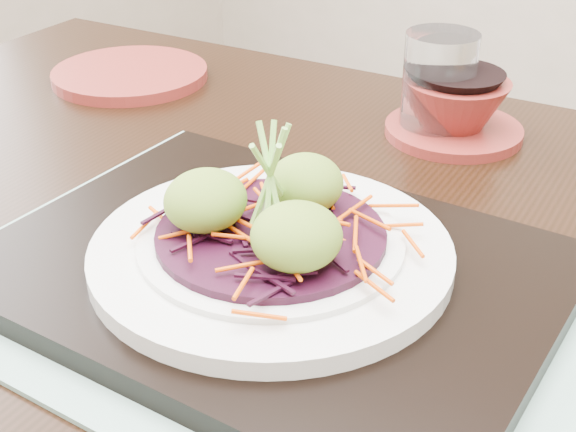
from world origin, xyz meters
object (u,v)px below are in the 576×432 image
Objects in this scene: dining_table at (297,350)px; water_glass at (439,85)px; white_plate at (271,250)px; terracotta_side_plate at (130,74)px; serving_tray at (271,271)px; terracotta_bowl_set at (455,111)px.

dining_table is 0.31m from water_glass.
terracotta_side_plate is at bearing 149.82° from white_plate.
terracotta_bowl_set is at bearing 88.96° from serving_tray.
dining_table is 0.31m from terracotta_bowl_set.
white_plate is 0.33m from water_glass.
white_plate reaches higher than terracotta_side_plate.
white_plate reaches higher than dining_table.
serving_tray is 2.84× the size of terracotta_bowl_set.
dining_table is at bearing 106.19° from white_plate.
water_glass is (0.37, 0.08, 0.05)m from terracotta_side_plate.
terracotta_bowl_set reaches higher than serving_tray.
water_glass reaches higher than serving_tray.
dining_table is 0.13m from serving_tray.
white_plate reaches higher than serving_tray.
terracotta_bowl_set is (-0.02, 0.33, -0.00)m from white_plate.
serving_tray is 1.54× the size of white_plate.
dining_table is 7.12× the size of terracotta_side_plate.
white_plate is 2.48× the size of water_glass.
white_plate is 0.33m from terracotta_bowl_set.
terracotta_side_plate is at bearing -167.32° from water_glass.
water_glass is 0.03m from terracotta_bowl_set.
dining_table is at bearing -25.27° from terracotta_side_plate.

